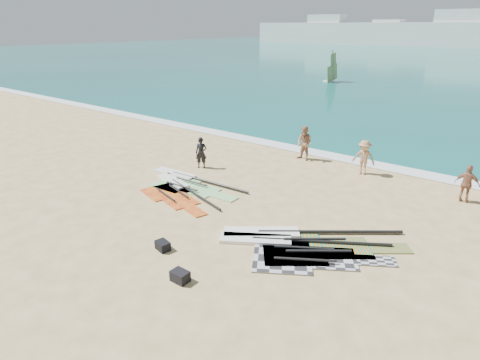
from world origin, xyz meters
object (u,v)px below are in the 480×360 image
Objects in this scene: beachgoer_mid at (364,158)px; person_wetsuit at (201,153)px; rig_orange at (300,240)px; gear_bag_near at (180,276)px; beachgoer_back at (467,184)px; beachgoer_left at (304,143)px; rig_green at (185,181)px; gear_bag_far at (163,246)px; rig_grey at (290,249)px; rig_red at (175,190)px.

person_wetsuit is at bearing -154.05° from beachgoer_mid.
rig_orange is 8.05m from beachgoer_mid.
gear_bag_near is 12.83m from beachgoer_back.
beachgoer_left reaches higher than beachgoer_mid.
rig_green is 2.34m from person_wetsuit.
beachgoer_mid is at bearing -7.81° from beachgoer_back.
beachgoer_left is at bearing 80.94° from rig_orange.
gear_bag_far is 8.43m from person_wetsuit.
rig_grey is at bearing -88.81° from beachgoer_mid.
beachgoer_left is (-4.44, 8.89, 0.92)m from rig_grey.
beachgoer_back reaches higher than rig_grey.
beachgoer_back is at bearing 48.28° from rig_red.
rig_red is 2.64× the size of beachgoer_left.
rig_green is at bearing -101.90° from person_wetsuit.
beachgoer_left is (2.41, 7.64, 0.92)m from rig_red.
rig_green is 11.17× the size of gear_bag_far.
rig_grey is at bearing 64.83° from gear_bag_near.
gear_bag_near is 0.32× the size of beachgoer_back.
beachgoer_mid reaches higher than beachgoer_back.
gear_bag_near is at bearing -148.77° from rig_orange.
person_wetsuit is 12.53m from beachgoer_back.
rig_orange is 12.04× the size of gear_bag_far.
rig_red is at bearing -98.53° from beachgoer_left.
beachgoer_left is at bearing 171.25° from beachgoer_mid.
beachgoer_back reaches higher than person_wetsuit.
beachgoer_left is (-2.78, 12.42, 0.80)m from gear_bag_near.
gear_bag_near is at bearing -27.30° from gear_bag_far.
gear_bag_near is at bearing -84.58° from person_wetsuit.
rig_green reaches higher than rig_red.
rig_red is 3.08× the size of person_wetsuit.
beachgoer_back reaches higher than rig_orange.
gear_bag_far is 0.26× the size of beachgoer_left.
beachgoer_back is at bearing 24.56° from rig_orange.
beachgoer_left reaches higher than rig_grey.
rig_red is at bearing -71.51° from rig_green.
rig_orange is at bearing -15.63° from rig_green.
gear_bag_near is at bearing -26.60° from rig_red.
rig_green is 3.43× the size of beachgoer_back.
gear_bag_far reaches higher than rig_grey.
gear_bag_near is at bearing -147.04° from rig_grey.
person_wetsuit reaches higher than gear_bag_far.
gear_bag_far is (-3.42, -2.62, 0.10)m from rig_grey.
gear_bag_near is 0.27× the size of beachgoer_left.
rig_red is 2.85× the size of beachgoer_mid.
rig_green is 8.11m from gear_bag_near.
beachgoer_mid is (3.53, -0.24, -0.07)m from beachgoer_left.
rig_grey is 3.00× the size of beachgoer_left.
beachgoer_left is at bearing -6.36° from beachgoer_back.
beachgoer_back reaches higher than rig_red.
rig_green is 7.21m from beachgoer_left.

